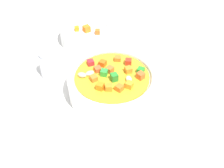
% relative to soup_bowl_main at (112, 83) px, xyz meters
% --- Properties ---
extents(ground_plane, '(1.40, 1.40, 0.02)m').
position_rel_soup_bowl_main_xyz_m(ground_plane, '(-0.00, -0.00, -0.04)').
color(ground_plane, silver).
extents(soup_bowl_main, '(0.18, 0.18, 0.07)m').
position_rel_soup_bowl_main_xyz_m(soup_bowl_main, '(0.00, 0.00, 0.00)').
color(soup_bowl_main, white).
rests_on(soup_bowl_main, ground_plane).
extents(spoon, '(0.20, 0.06, 0.01)m').
position_rel_soup_bowl_main_xyz_m(spoon, '(0.00, -0.13, -0.03)').
color(spoon, silver).
rests_on(spoon, ground_plane).
extents(side_bowl_small, '(0.13, 0.13, 0.05)m').
position_rel_soup_bowl_main_xyz_m(side_bowl_small, '(-0.21, 0.00, -0.01)').
color(side_bowl_small, white).
rests_on(side_bowl_small, ground_plane).
extents(pepper_shaker, '(0.03, 0.03, 0.08)m').
position_rel_soup_bowl_main_xyz_m(pepper_shaker, '(-0.10, -0.12, 0.01)').
color(pepper_shaker, silver).
rests_on(pepper_shaker, ground_plane).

